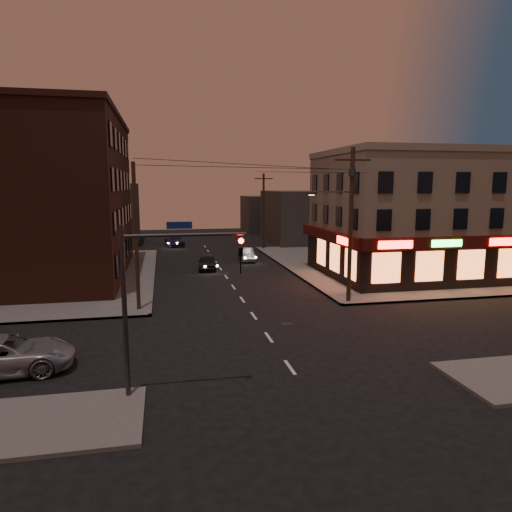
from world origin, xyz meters
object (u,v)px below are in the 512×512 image
object	(u,v)px
sedan_near	(207,262)
sedan_mid	(246,254)
fire_hydrant	(349,286)
suv_cross	(2,355)
sedan_far	(175,240)

from	to	relation	value
sedan_near	sedan_mid	distance (m)	6.10
sedan_near	fire_hydrant	world-z (taller)	sedan_near
suv_cross	fire_hydrant	size ratio (longest dim) A/B	7.05
suv_cross	sedan_far	world-z (taller)	suv_cross
sedan_mid	fire_hydrant	bearing A→B (deg)	-71.90
suv_cross	sedan_near	world-z (taller)	suv_cross
suv_cross	fire_hydrant	world-z (taller)	suv_cross
suv_cross	sedan_near	distance (m)	24.50
suv_cross	sedan_far	bearing A→B (deg)	-18.43
sedan_near	fire_hydrant	xyz separation A→B (m)	(9.04, -11.80, -0.10)
sedan_near	sedan_mid	xyz separation A→B (m)	(4.44, 4.18, -0.02)
suv_cross	sedan_far	size ratio (longest dim) A/B	1.13
sedan_mid	fire_hydrant	xyz separation A→B (m)	(4.60, -15.98, -0.08)
suv_cross	sedan_far	xyz separation A→B (m)	(8.10, 39.76, -0.06)
sedan_near	sedan_mid	bearing A→B (deg)	48.02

